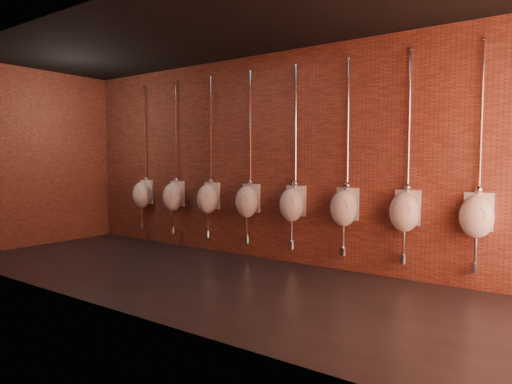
% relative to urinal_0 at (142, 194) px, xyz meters
% --- Properties ---
extents(ground, '(8.50, 8.50, 0.00)m').
position_rel_urinal_0_xyz_m(ground, '(3.00, -1.36, -0.91)').
color(ground, black).
rests_on(ground, ground).
extents(room_shell, '(8.54, 3.04, 3.22)m').
position_rel_urinal_0_xyz_m(room_shell, '(3.00, -1.36, 1.10)').
color(room_shell, black).
rests_on(room_shell, ground).
extents(urinal_0, '(0.39, 0.34, 2.72)m').
position_rel_urinal_0_xyz_m(urinal_0, '(0.00, 0.00, 0.00)').
color(urinal_0, white).
rests_on(urinal_0, ground).
extents(urinal_1, '(0.39, 0.34, 2.72)m').
position_rel_urinal_0_xyz_m(urinal_1, '(0.84, 0.00, 0.00)').
color(urinal_1, white).
rests_on(urinal_1, ground).
extents(urinal_2, '(0.39, 0.34, 2.72)m').
position_rel_urinal_0_xyz_m(urinal_2, '(1.67, 0.00, 0.00)').
color(urinal_2, white).
rests_on(urinal_2, ground).
extents(urinal_3, '(0.39, 0.34, 2.72)m').
position_rel_urinal_0_xyz_m(urinal_3, '(2.51, 0.00, 0.00)').
color(urinal_3, white).
rests_on(urinal_3, ground).
extents(urinal_4, '(0.39, 0.34, 2.72)m').
position_rel_urinal_0_xyz_m(urinal_4, '(3.34, 0.00, 0.00)').
color(urinal_4, white).
rests_on(urinal_4, ground).
extents(urinal_5, '(0.39, 0.34, 2.72)m').
position_rel_urinal_0_xyz_m(urinal_5, '(4.18, 0.00, 0.00)').
color(urinal_5, white).
rests_on(urinal_5, ground).
extents(urinal_6, '(0.39, 0.34, 2.72)m').
position_rel_urinal_0_xyz_m(urinal_6, '(5.01, 0.00, 0.00)').
color(urinal_6, white).
rests_on(urinal_6, ground).
extents(urinal_7, '(0.39, 0.34, 2.72)m').
position_rel_urinal_0_xyz_m(urinal_7, '(5.85, 0.00, 0.00)').
color(urinal_7, white).
rests_on(urinal_7, ground).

